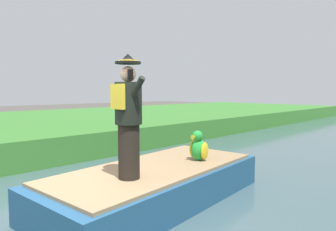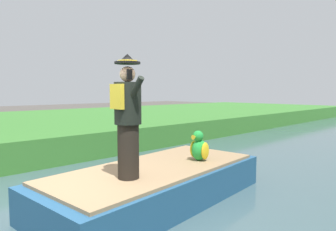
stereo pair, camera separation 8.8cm
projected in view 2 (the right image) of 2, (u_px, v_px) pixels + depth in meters
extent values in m
cube|color=#3D565B|center=(76.00, 231.00, 4.23)|extent=(6.92, 48.00, 0.10)
cube|color=#23517A|center=(156.00, 185.00, 5.24)|extent=(2.19, 4.35, 0.56)
cube|color=#997A56|center=(156.00, 168.00, 5.22)|extent=(2.02, 4.00, 0.05)
cylinder|color=black|center=(128.00, 151.00, 4.47)|extent=(0.32, 0.32, 0.82)
cylinder|color=black|center=(128.00, 103.00, 4.41)|extent=(0.40, 0.40, 0.62)
cube|color=gold|center=(117.00, 97.00, 4.27)|extent=(0.28, 0.06, 0.36)
sphere|color=#DBA884|center=(128.00, 74.00, 4.38)|extent=(0.23, 0.23, 0.23)
cylinder|color=black|center=(127.00, 63.00, 4.36)|extent=(0.38, 0.38, 0.03)
cone|color=black|center=(127.00, 58.00, 4.36)|extent=(0.26, 0.26, 0.12)
cylinder|color=gold|center=(127.00, 61.00, 4.36)|extent=(0.29, 0.29, 0.02)
cylinder|color=black|center=(135.00, 91.00, 4.21)|extent=(0.38, 0.09, 0.43)
cube|color=black|center=(130.00, 74.00, 4.24)|extent=(0.03, 0.08, 0.15)
ellipsoid|color=green|center=(199.00, 150.00, 5.65)|extent=(0.26, 0.32, 0.40)
sphere|color=green|center=(198.00, 136.00, 5.60)|extent=(0.20, 0.20, 0.20)
cone|color=yellow|center=(195.00, 137.00, 5.53)|extent=(0.09, 0.09, 0.09)
ellipsoid|color=yellow|center=(194.00, 149.00, 5.75)|extent=(0.08, 0.20, 0.32)
ellipsoid|color=yellow|center=(205.00, 151.00, 5.55)|extent=(0.08, 0.20, 0.32)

